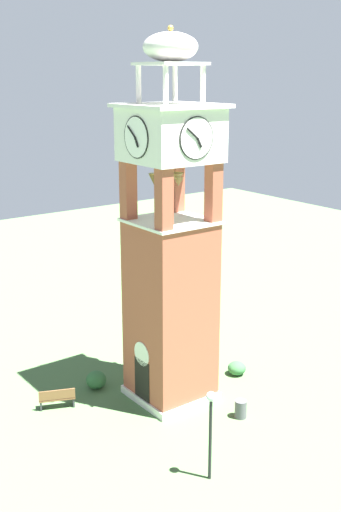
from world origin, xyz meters
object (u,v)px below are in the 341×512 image
park_bench (57,398)px  trash_bin (241,409)px  clock_tower (170,260)px  lamp_post (211,418)px

park_bench → trash_bin: (5.51, 6.02, -0.08)m
clock_tower → trash_bin: size_ratio=20.34×
lamp_post → trash_bin: size_ratio=4.44×
clock_tower → lamp_post: bearing=-23.9°
clock_tower → lamp_post: (5.89, -2.60, -4.12)m
clock_tower → park_bench: size_ratio=9.90×
park_bench → trash_bin: size_ratio=2.05×
park_bench → lamp_post: 8.53m
lamp_post → trash_bin: 5.08m
clock_tower → park_bench: bearing=-114.1°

